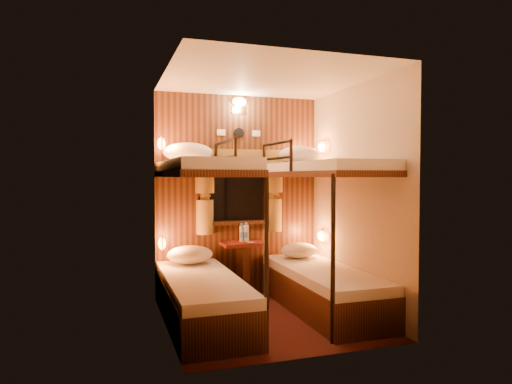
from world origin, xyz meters
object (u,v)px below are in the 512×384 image
object	(u,v)px
bottle_right	(246,234)
bunk_right	(322,258)
table	(243,262)
bottle_left	(242,234)
bunk_left	(202,266)

from	to	relation	value
bottle_right	bunk_right	bearing A→B (deg)	-52.09
bunk_right	bottle_right	bearing A→B (deg)	127.91
table	bottle_left	world-z (taller)	bottle_left
bunk_right	table	world-z (taller)	bunk_right
bunk_left	bottle_right	world-z (taller)	bunk_left
table	bottle_left	size ratio (longest dim) A/B	2.90
table	bottle_left	bearing A→B (deg)	129.11
bunk_left	bottle_left	size ratio (longest dim) A/B	8.43
bunk_right	bottle_right	world-z (taller)	bunk_right
bunk_left	table	bearing A→B (deg)	50.33
bunk_right	bottle_right	distance (m)	1.01
bunk_left	bottle_left	world-z (taller)	bunk_left
bunk_left	table	xyz separation A→B (m)	(0.65, 0.78, -0.14)
bunk_left	table	world-z (taller)	bunk_left
bunk_right	table	distance (m)	1.02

